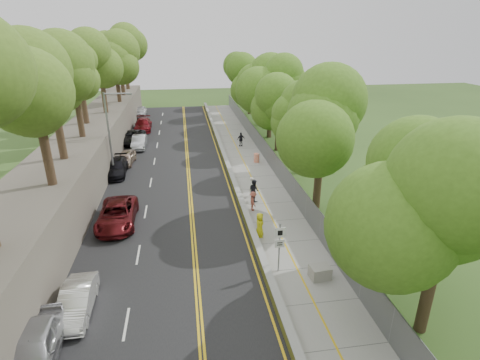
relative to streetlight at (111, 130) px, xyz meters
The scene contains 26 objects.
ground 18.08m from the streetlight, 53.23° to the right, with size 140.00×140.00×0.00m, color #33511E.
road 6.93m from the streetlight, 11.17° to the left, with size 11.20×66.00×0.04m, color black.
sidewalk 13.84m from the streetlight, ahead, with size 4.20×66.00×0.05m, color gray.
jersey_barrier 11.60m from the streetlight, ahead, with size 0.42×66.00×0.60m, color #D2DB36.
rock_embankment 4.15m from the streetlight, 161.78° to the left, with size 5.00×66.00×4.00m, color #595147.
chainlink_fence 15.58m from the streetlight, ahead, with size 0.04×66.00×2.00m, color slate.
trees_embankment 6.46m from the streetlight, 158.49° to the left, with size 6.40×66.00×13.00m, color #5A8226, non-canonical shape.
trees_fenceside 17.65m from the streetlight, ahead, with size 7.00×66.00×14.00m, color #518422, non-canonical shape.
streetlight is the anchor object (origin of this frame).
signpost 20.72m from the streetlight, 55.92° to the right, with size 0.62×0.09×3.10m.
construction_barrel 14.71m from the streetlight, ahead, with size 0.58×0.58×0.95m, color #F73300.
concrete_block 22.99m from the streetlight, 52.80° to the right, with size 1.12×0.84×0.74m, color gray.
car_0 22.12m from the streetlight, 90.35° to the right, with size 1.95×4.83×1.65m, color #B1B2B6.
car_1 19.23m from the streetlight, 87.50° to the right, with size 1.42×4.08×1.35m, color white.
car_2 10.54m from the streetlight, 81.43° to the right, with size 2.56×5.56×1.55m, color #5C1216.
car_3 3.93m from the streetlight, 102.90° to the left, with size 2.02×4.97×1.44m, color black.
car_4 5.39m from the streetlight, 83.06° to the left, with size 1.57×3.89×1.33m, color tan.
car_5 10.11m from the streetlight, 82.19° to the left, with size 1.54×4.40×1.45m, color #999CA0.
car_6 12.12m from the streetlight, 88.35° to the left, with size 2.44×5.28×1.47m, color black.
car_7 18.10m from the streetlight, 86.69° to the left, with size 2.20×5.42×1.57m, color maroon.
car_8 26.97m from the streetlight, 90.21° to the left, with size 1.86×4.62×1.57m, color silver.
painter_0 17.57m from the streetlight, 49.22° to the right, with size 0.85×0.55×1.74m, color gold.
painter_1 14.05m from the streetlight, 28.43° to the right, with size 0.62×0.41×1.71m, color white.
painter_2 14.46m from the streetlight, 31.58° to the right, with size 0.89×0.70×1.84m, color black.
painter_3 15.13m from the streetlight, 38.15° to the right, with size 1.00×0.57×1.55m, color #9B4B3D.
person_far 15.93m from the streetlight, 31.10° to the left, with size 0.99×0.41×1.69m, color black.
Camera 1 is at (-3.96, -20.68, 13.16)m, focal length 28.00 mm.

